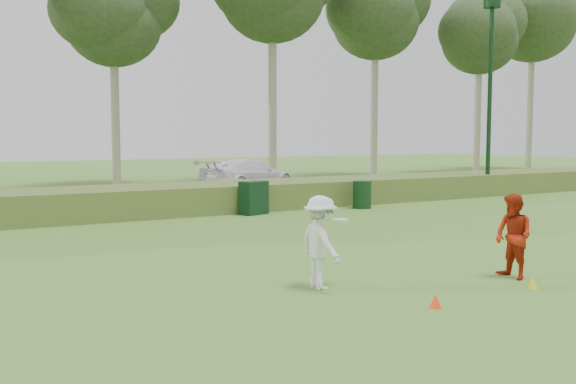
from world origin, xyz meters
TOP-DOWN VIEW (x-y plane):
  - ground at (0.00, 0.00)m, footprint 120.00×120.00m
  - reed_strip at (0.00, 12.00)m, footprint 80.00×3.00m
  - park_road at (0.00, 17.00)m, footprint 80.00×6.00m
  - lamp_post at (14.00, 11.00)m, footprint 0.70×0.70m
  - tree_4 at (2.00, 24.50)m, footprint 6.24×6.24m
  - tree_6 at (18.00, 23.80)m, footprint 7.02×7.02m
  - tree_7 at (26.00, 22.80)m, footprint 6.50×6.50m
  - tree_8 at (33.00, 24.20)m, footprint 8.06×8.06m
  - player_white at (-1.33, 0.71)m, footprint 0.85×1.03m
  - player_red at (2.02, -0.40)m, footprint 0.65×0.79m
  - cone_orange at (-0.54, -1.16)m, footprint 0.18×0.18m
  - cone_yellow at (1.69, -1.09)m, footprint 0.17×0.17m
  - utility_cabinet at (2.40, 10.22)m, footprint 0.97×0.75m
  - trash_bin at (6.47, 9.83)m, footprint 0.71×0.71m
  - car_right at (6.05, 17.80)m, footprint 5.36×3.61m

SIDE VIEW (x-z plane):
  - ground at x=0.00m, z-range 0.00..0.00m
  - park_road at x=0.00m, z-range 0.00..0.06m
  - cone_yellow at x=1.69m, z-range 0.00..0.19m
  - cone_orange at x=-0.54m, z-range 0.00..0.20m
  - reed_strip at x=0.00m, z-range 0.00..0.90m
  - trash_bin at x=6.47m, z-range 0.00..0.96m
  - utility_cabinet at x=2.40m, z-range 0.00..1.07m
  - player_red at x=2.02m, z-range 0.00..1.50m
  - player_white at x=-1.33m, z-range 0.00..1.55m
  - car_right at x=6.05m, z-range 0.06..1.50m
  - lamp_post at x=14.00m, z-range 1.51..9.68m
  - tree_4 at x=2.00m, z-range 2.84..14.34m
  - tree_7 at x=26.00m, z-range 3.09..15.59m
  - tree_6 at x=18.00m, z-range 3.35..16.85m
  - tree_8 at x=33.00m, z-range 3.73..18.73m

